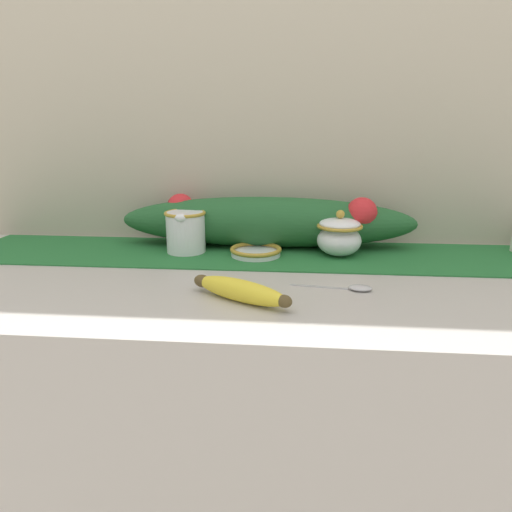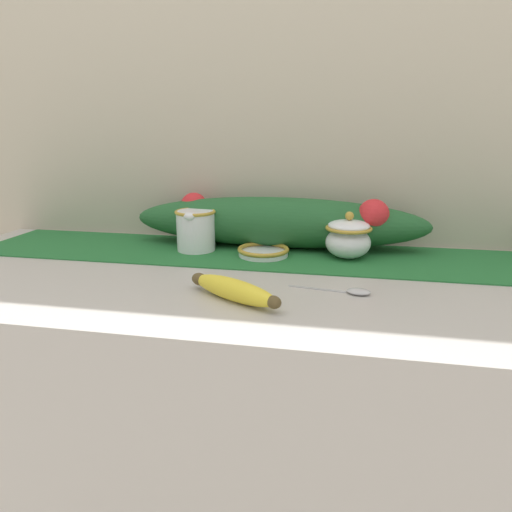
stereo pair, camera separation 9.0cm
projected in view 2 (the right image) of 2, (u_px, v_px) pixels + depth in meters
The scene contains 9 objects.
countertop at pixel (260, 461), 1.06m from camera, with size 1.60×0.62×0.91m, color #B7B2AD.
back_wall at pixel (284, 130), 1.18m from camera, with size 2.40×0.04×2.40m, color #B7AD99.
table_runner at pixel (273, 254), 1.10m from camera, with size 1.47×0.27×0.00m, color #236B33.
cream_pitcher at pixel (196, 229), 1.12m from camera, with size 0.10×0.12×0.10m.
sugar_bowl at pixel (348, 238), 1.05m from camera, with size 0.11×0.11×0.11m.
small_dish at pixel (263, 251), 1.08m from camera, with size 0.12×0.12×0.02m.
banana at pixel (233, 290), 0.80m from camera, with size 0.19×0.13×0.04m.
spoon at pixel (355, 291), 0.84m from camera, with size 0.16×0.04×0.01m.
poinsettia_garland at pixel (278, 221), 1.15m from camera, with size 0.75×0.14×0.13m.
Camera 2 is at (0.16, -0.88, 1.20)m, focal length 32.00 mm.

